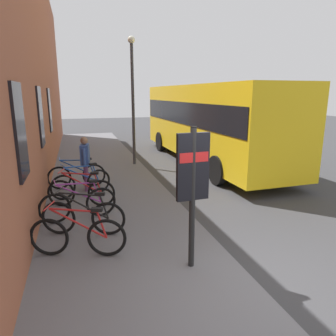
{
  "coord_description": "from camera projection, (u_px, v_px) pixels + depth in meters",
  "views": [
    {
      "loc": [
        -3.64,
        2.59,
        3.02
      ],
      "look_at": [
        2.52,
        0.76,
        1.47
      ],
      "focal_mm": 33.24,
      "sensor_mm": 36.0,
      "label": 1
    }
  ],
  "objects": [
    {
      "name": "bicycle_end_of_row",
      "position": [
        82.0,
        192.0,
        8.1
      ],
      "size": [
        0.63,
        1.72,
        0.97
      ],
      "color": "black",
      "rests_on": "sidewalk_pavement"
    },
    {
      "name": "pedestrian_by_facade",
      "position": [
        85.0,
        158.0,
        9.28
      ],
      "size": [
        0.62,
        0.3,
        1.65
      ],
      "color": "#723F72",
      "rests_on": "sidewalk_pavement"
    },
    {
      "name": "street_lamp",
      "position": [
        133.0,
        91.0,
        12.4
      ],
      "size": [
        0.28,
        0.28,
        5.04
      ],
      "color": "#333338",
      "rests_on": "sidewalk_pavement"
    },
    {
      "name": "bicycle_by_door",
      "position": [
        77.0,
        175.0,
        9.73
      ],
      "size": [
        0.48,
        1.77,
        0.97
      ],
      "color": "black",
      "rests_on": "sidewalk_pavement"
    },
    {
      "name": "sidewalk_pavement",
      "position": [
        102.0,
        173.0,
        11.78
      ],
      "size": [
        24.0,
        3.5,
        0.12
      ],
      "primitive_type": "cube",
      "color": "slate",
      "rests_on": "ground"
    },
    {
      "name": "station_facade",
      "position": [
        36.0,
        66.0,
        11.21
      ],
      "size": [
        22.0,
        0.65,
        7.95
      ],
      "color": "#9E563D",
      "rests_on": "ground"
    },
    {
      "name": "bicycle_far_end",
      "position": [
        79.0,
        204.0,
        7.24
      ],
      "size": [
        0.48,
        1.76,
        0.97
      ],
      "color": "black",
      "rests_on": "sidewalk_pavement"
    },
    {
      "name": "bicycle_mid_rack",
      "position": [
        82.0,
        183.0,
        8.9
      ],
      "size": [
        0.69,
        1.7,
        0.97
      ],
      "color": "black",
      "rests_on": "sidewalk_pavement"
    },
    {
      "name": "bicycle_nearest_sign",
      "position": [
        78.0,
        236.0,
        5.61
      ],
      "size": [
        0.68,
        1.7,
        0.97
      ],
      "color": "black",
      "rests_on": "sidewalk_pavement"
    },
    {
      "name": "city_bus",
      "position": [
        208.0,
        119.0,
        13.55
      ],
      "size": [
        10.56,
        2.84,
        3.35
      ],
      "color": "yellow",
      "rests_on": "ground"
    },
    {
      "name": "ground",
      "position": [
        188.0,
        183.0,
        10.69
      ],
      "size": [
        60.0,
        60.0,
        0.0
      ],
      "primitive_type": "plane",
      "color": "#38383A"
    },
    {
      "name": "transit_info_sign",
      "position": [
        193.0,
        176.0,
        5.0
      ],
      "size": [
        0.12,
        0.55,
        2.4
      ],
      "color": "black",
      "rests_on": "sidewalk_pavement"
    },
    {
      "name": "bicycle_under_window",
      "position": [
        84.0,
        217.0,
        6.47
      ],
      "size": [
        0.69,
        1.7,
        0.97
      ],
      "color": "black",
      "rests_on": "sidewalk_pavement"
    }
  ]
}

